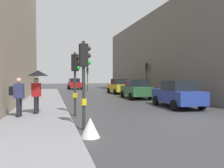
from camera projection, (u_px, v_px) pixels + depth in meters
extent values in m
plane|color=#38383A|center=(183.00, 121.00, 9.76)|extent=(120.00, 120.00, 0.00)
cube|color=gray|center=(42.00, 107.00, 13.85)|extent=(2.91, 40.00, 0.16)
cube|color=slate|center=(188.00, 57.00, 27.36)|extent=(12.00, 26.93, 9.04)
cylinder|color=#2D2D2D|center=(146.00, 79.00, 24.32)|extent=(0.12, 0.12, 3.56)
cube|color=black|center=(146.00, 67.00, 24.28)|extent=(0.32, 0.36, 0.84)
cube|color=yellow|center=(146.00, 85.00, 24.34)|extent=(0.24, 0.21, 0.24)
sphere|color=#2D231E|center=(147.00, 65.00, 24.08)|extent=(0.18, 0.18, 0.18)
sphere|color=#2D231E|center=(147.00, 67.00, 24.09)|extent=(0.18, 0.18, 0.18)
sphere|color=green|center=(147.00, 70.00, 24.10)|extent=(0.18, 0.18, 0.18)
cylinder|color=#2D2D2D|center=(87.00, 79.00, 30.72)|extent=(0.12, 0.12, 3.43)
cube|color=black|center=(87.00, 70.00, 30.68)|extent=(0.25, 0.31, 0.84)
cube|color=yellow|center=(88.00, 84.00, 30.74)|extent=(0.21, 0.17, 0.24)
sphere|color=#2D231E|center=(88.00, 68.00, 30.49)|extent=(0.18, 0.18, 0.18)
sphere|color=#2D231E|center=(88.00, 70.00, 30.50)|extent=(0.18, 0.18, 0.18)
sphere|color=green|center=(88.00, 72.00, 30.51)|extent=(0.18, 0.18, 0.18)
cylinder|color=#2D2D2D|center=(75.00, 84.00, 10.96)|extent=(0.12, 0.12, 3.20)
cube|color=black|center=(75.00, 63.00, 10.93)|extent=(0.38, 0.36, 0.84)
cube|color=yellow|center=(75.00, 95.00, 10.98)|extent=(0.24, 0.25, 0.24)
sphere|color=#2D231E|center=(78.00, 57.00, 10.87)|extent=(0.18, 0.18, 0.18)
sphere|color=#2D231E|center=(78.00, 63.00, 10.88)|extent=(0.18, 0.18, 0.18)
sphere|color=green|center=(78.00, 68.00, 10.89)|extent=(0.18, 0.18, 0.18)
cylinder|color=#2D2D2D|center=(84.00, 86.00, 8.03)|extent=(0.12, 0.12, 3.28)
cube|color=black|center=(84.00, 55.00, 8.00)|extent=(0.32, 0.27, 0.84)
cube|color=yellow|center=(84.00, 102.00, 8.05)|extent=(0.18, 0.22, 0.24)
sphere|color=#2D231E|center=(89.00, 48.00, 8.06)|extent=(0.18, 0.18, 0.18)
sphere|color=#2D231E|center=(89.00, 56.00, 8.07)|extent=(0.18, 0.18, 0.18)
sphere|color=green|center=(89.00, 63.00, 8.07)|extent=(0.18, 0.18, 0.18)
cube|color=#2D6038|center=(136.00, 91.00, 20.12)|extent=(2.02, 4.29, 0.80)
cube|color=black|center=(137.00, 83.00, 19.85)|extent=(1.70, 2.08, 0.64)
cylinder|color=black|center=(122.00, 94.00, 21.25)|extent=(0.25, 0.65, 0.64)
cylinder|color=black|center=(140.00, 94.00, 21.64)|extent=(0.25, 0.65, 0.64)
cylinder|color=black|center=(131.00, 96.00, 18.62)|extent=(0.25, 0.65, 0.64)
cylinder|color=black|center=(150.00, 96.00, 19.01)|extent=(0.25, 0.65, 0.64)
cube|color=yellow|center=(119.00, 88.00, 26.02)|extent=(1.85, 4.22, 0.80)
cube|color=black|center=(120.00, 82.00, 25.76)|extent=(1.62, 2.02, 0.64)
cylinder|color=black|center=(109.00, 90.00, 27.08)|extent=(0.23, 0.64, 0.64)
cylinder|color=black|center=(122.00, 90.00, 27.58)|extent=(0.23, 0.64, 0.64)
cylinder|color=black|center=(115.00, 92.00, 24.49)|extent=(0.23, 0.64, 0.64)
cylinder|color=black|center=(130.00, 91.00, 24.99)|extent=(0.23, 0.64, 0.64)
cube|color=navy|center=(177.00, 96.00, 14.20)|extent=(2.08, 4.31, 0.80)
cube|color=black|center=(179.00, 85.00, 13.93)|extent=(1.73, 2.11, 0.64)
cylinder|color=black|center=(156.00, 100.00, 15.35)|extent=(0.26, 0.65, 0.64)
cylinder|color=black|center=(179.00, 100.00, 15.71)|extent=(0.26, 0.65, 0.64)
cylinder|color=black|center=(174.00, 105.00, 12.71)|extent=(0.26, 0.65, 0.64)
cylinder|color=black|center=(202.00, 105.00, 13.07)|extent=(0.26, 0.65, 0.64)
cube|color=red|center=(74.00, 85.00, 36.05)|extent=(1.88, 4.23, 0.80)
cube|color=black|center=(74.00, 80.00, 36.27)|extent=(1.64, 2.03, 0.64)
cylinder|color=black|center=(81.00, 87.00, 35.03)|extent=(0.23, 0.64, 0.64)
cylinder|color=black|center=(70.00, 88.00, 34.52)|extent=(0.23, 0.64, 0.64)
cylinder|color=black|center=(79.00, 87.00, 37.62)|extent=(0.23, 0.64, 0.64)
cylinder|color=black|center=(68.00, 87.00, 37.10)|extent=(0.23, 0.64, 0.64)
cylinder|color=black|center=(37.00, 105.00, 10.85)|extent=(0.16, 0.16, 0.85)
cylinder|color=black|center=(36.00, 105.00, 10.65)|extent=(0.16, 0.16, 0.85)
cube|color=red|center=(36.00, 90.00, 10.73)|extent=(0.46, 0.37, 0.66)
sphere|color=tan|center=(36.00, 80.00, 10.72)|extent=(0.24, 0.24, 0.24)
cylinder|color=black|center=(38.00, 85.00, 10.72)|extent=(0.02, 0.02, 0.90)
cone|color=black|center=(38.00, 73.00, 10.70)|extent=(1.00, 1.00, 0.28)
cylinder|color=black|center=(20.00, 107.00, 10.01)|extent=(0.16, 0.16, 0.85)
cylinder|color=black|center=(18.00, 108.00, 9.81)|extent=(0.16, 0.16, 0.85)
cube|color=navy|center=(19.00, 91.00, 9.89)|extent=(0.46, 0.37, 0.66)
sphere|color=tan|center=(19.00, 80.00, 9.87)|extent=(0.24, 0.24, 0.24)
cube|color=black|center=(12.00, 91.00, 9.89)|extent=(0.27, 0.33, 0.40)
cone|color=silver|center=(90.00, 127.00, 7.09)|extent=(0.64, 0.64, 0.65)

